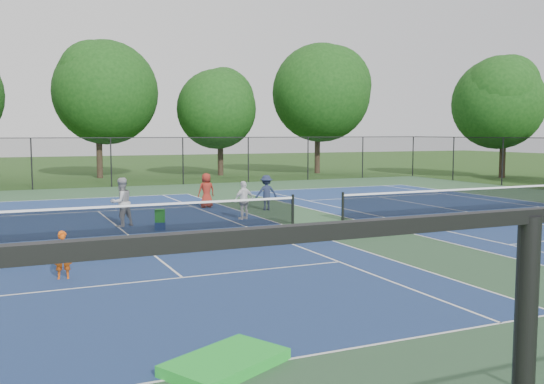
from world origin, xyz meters
name	(u,v)px	position (x,y,z in m)	size (l,w,h in m)	color
ground	(318,222)	(0.00, 0.00, 0.00)	(140.00, 140.00, 0.00)	#234716
court_pad	(318,222)	(0.00, 0.00, 0.00)	(36.00, 36.00, 0.01)	#284830
tennis_court_left	(128,232)	(-7.00, 0.00, 0.10)	(12.00, 23.83, 1.07)	navy
tennis_court_right	(465,210)	(7.00, 0.00, 0.10)	(12.00, 23.83, 1.07)	navy
perimeter_fence	(318,179)	(0.00, 0.00, 1.60)	(36.08, 36.08, 3.02)	black
tree_back_b	(98,87)	(-4.00, 26.00, 6.60)	(7.60, 7.60, 10.03)	#2D2116
tree_back_c	(220,104)	(5.00, 25.00, 5.48)	(6.00, 6.00, 8.40)	#2D2116
tree_back_d	(318,89)	(13.00, 24.00, 6.82)	(7.80, 7.80, 10.37)	#2D2116
tree_side_e	(505,98)	(23.00, 14.00, 5.81)	(6.60, 6.60, 8.87)	#2D2116
child_player	(63,255)	(-9.47, -5.38, 0.55)	(0.40, 0.26, 1.10)	#D7500E
instructor	(121,202)	(-6.85, 1.84, 0.87)	(0.84, 0.66, 1.73)	#98989B
bystander_a	(244,200)	(-2.27, 1.73, 0.74)	(0.87, 0.36, 1.48)	silver
bystander_b	(266,193)	(-0.38, 3.92, 0.75)	(0.97, 0.56, 1.50)	#1A213A
bystander_c	(206,190)	(-2.44, 5.77, 0.77)	(0.75, 0.49, 1.54)	maroon
ball_crate	(160,226)	(-5.81, 0.50, 0.14)	(0.34, 0.27, 0.28)	navy
ball_hopper	(160,216)	(-5.81, 0.50, 0.50)	(0.33, 0.26, 0.44)	green
green_tarp	(225,362)	(-7.92, -11.81, 0.09)	(1.68, 1.02, 0.16)	green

